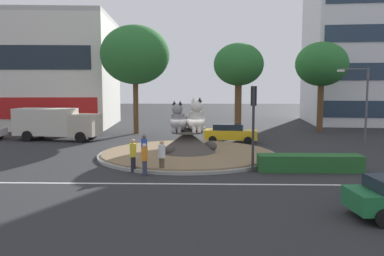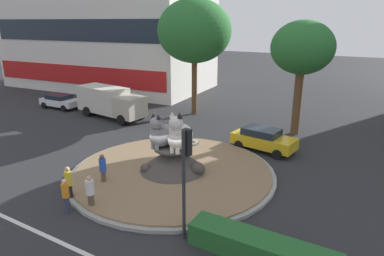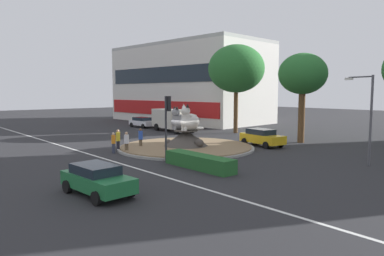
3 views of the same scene
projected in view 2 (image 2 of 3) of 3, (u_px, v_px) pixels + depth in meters
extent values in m
plane|color=#28282B|center=(173.00, 174.00, 19.65)|extent=(160.00, 160.00, 0.00)
cube|color=silver|center=(68.00, 246.00, 13.34)|extent=(112.00, 0.20, 0.01)
cylinder|color=gray|center=(173.00, 172.00, 19.63)|extent=(11.81, 11.81, 0.18)
cylinder|color=#846B4C|center=(173.00, 170.00, 19.58)|extent=(11.34, 11.34, 0.09)
cone|color=#423D38|center=(173.00, 158.00, 19.36)|extent=(3.78, 3.78, 1.39)
cylinder|color=#423D38|center=(172.00, 148.00, 19.17)|extent=(2.08, 2.08, 0.12)
ellipsoid|color=#423D38|center=(197.00, 168.00, 18.87)|extent=(0.89, 0.76, 0.71)
ellipsoid|color=#423D38|center=(181.00, 154.00, 21.16)|extent=(0.68, 0.49, 0.54)
ellipsoid|color=#423D38|center=(146.00, 168.00, 19.06)|extent=(0.68, 0.51, 0.54)
ellipsoid|color=gray|center=(163.00, 136.00, 19.10)|extent=(1.38, 1.92, 1.29)
cylinder|color=gray|center=(158.00, 135.00, 18.79)|extent=(0.95, 0.95, 0.81)
sphere|color=gray|center=(156.00, 123.00, 18.48)|extent=(0.71, 0.71, 0.71)
torus|color=gray|center=(175.00, 142.00, 19.62)|extent=(0.88, 0.88, 0.16)
cone|color=black|center=(158.00, 116.00, 18.24)|extent=(0.33, 0.33, 0.29)
cone|color=black|center=(153.00, 115.00, 18.47)|extent=(0.33, 0.33, 0.29)
cylinder|color=gray|center=(157.00, 147.00, 18.67)|extent=(0.23, 0.23, 0.32)
cylinder|color=gray|center=(153.00, 146.00, 18.85)|extent=(0.23, 0.23, 0.32)
ellipsoid|color=silver|center=(181.00, 137.00, 18.67)|extent=(1.45, 2.08, 1.42)
cylinder|color=silver|center=(177.00, 136.00, 18.28)|extent=(1.02, 1.02, 0.89)
sphere|color=silver|center=(176.00, 123.00, 17.92)|extent=(0.78, 0.78, 0.78)
torus|color=silver|center=(192.00, 143.00, 19.42)|extent=(0.98, 0.98, 0.18)
cone|color=black|center=(180.00, 115.00, 17.70)|extent=(0.35, 0.35, 0.32)
cone|color=silver|center=(172.00, 115.00, 17.87)|extent=(0.35, 0.35, 0.32)
cylinder|color=silver|center=(178.00, 151.00, 18.15)|extent=(0.25, 0.25, 0.36)
cylinder|color=silver|center=(172.00, 150.00, 18.27)|extent=(0.25, 0.25, 0.36)
cylinder|color=#2D2D33|center=(184.00, 187.00, 13.14)|extent=(0.14, 0.14, 4.63)
cube|color=black|center=(187.00, 142.00, 12.76)|extent=(0.35, 0.28, 1.05)
sphere|color=#360606|center=(188.00, 134.00, 12.73)|extent=(0.18, 0.18, 0.18)
sphere|color=#392706|center=(188.00, 142.00, 12.82)|extent=(0.18, 0.18, 0.18)
sphere|color=green|center=(188.00, 149.00, 12.92)|extent=(0.18, 0.18, 0.18)
cube|color=silver|center=(108.00, 40.00, 44.66)|extent=(27.11, 14.81, 12.11)
cube|color=#B21919|center=(74.00, 75.00, 40.14)|extent=(25.15, 1.91, 2.18)
cube|color=#19232D|center=(70.00, 30.00, 38.62)|extent=(24.10, 1.80, 2.42)
cube|color=#235B28|center=(261.00, 249.00, 12.47)|extent=(5.63, 1.20, 0.90)
cylinder|color=brown|center=(297.00, 104.00, 25.92)|extent=(0.64, 0.64, 4.81)
ellipsoid|color=#286B2D|center=(302.00, 47.00, 24.64)|extent=(4.62, 4.62, 3.93)
cylinder|color=brown|center=(194.00, 88.00, 31.68)|extent=(0.51, 0.51, 4.99)
ellipsoid|color=#286B2D|center=(194.00, 31.00, 30.12)|extent=(6.66, 6.66, 5.66)
cylinder|color=brown|center=(91.00, 202.00, 15.78)|extent=(0.29, 0.29, 0.81)
cylinder|color=silver|center=(90.00, 187.00, 15.55)|extent=(0.38, 0.38, 0.71)
sphere|color=tan|center=(89.00, 178.00, 15.41)|extent=(0.23, 0.23, 0.23)
cylinder|color=black|center=(70.00, 193.00, 16.61)|extent=(0.26, 0.26, 0.84)
cylinder|color=yellow|center=(68.00, 178.00, 16.37)|extent=(0.35, 0.35, 0.73)
sphere|color=tan|center=(67.00, 169.00, 16.23)|extent=(0.24, 0.24, 0.24)
cylinder|color=brown|center=(104.00, 178.00, 18.14)|extent=(0.27, 0.27, 0.83)
cylinder|color=#284CB2|center=(103.00, 165.00, 17.90)|extent=(0.36, 0.36, 0.73)
sphere|color=brown|center=(102.00, 157.00, 17.75)|extent=(0.24, 0.24, 0.24)
cylinder|color=#33384C|center=(67.00, 205.00, 15.58)|extent=(0.25, 0.25, 0.78)
cylinder|color=orange|center=(65.00, 190.00, 15.36)|extent=(0.33, 0.33, 0.68)
sphere|color=beige|center=(64.00, 181.00, 15.22)|extent=(0.23, 0.23, 0.23)
cube|color=gold|center=(264.00, 141.00, 23.01)|extent=(4.50, 2.36, 0.75)
cube|color=#19232D|center=(261.00, 132.00, 22.95)|extent=(2.60, 1.88, 0.48)
cylinder|color=black|center=(288.00, 147.00, 22.96)|extent=(0.66, 0.31, 0.64)
cylinder|color=black|center=(277.00, 155.00, 21.63)|extent=(0.66, 0.31, 0.64)
cylinder|color=black|center=(251.00, 138.00, 24.62)|extent=(0.66, 0.31, 0.64)
cylinder|color=black|center=(239.00, 145.00, 23.29)|extent=(0.66, 0.31, 0.64)
cube|color=silver|center=(61.00, 102.00, 34.37)|extent=(4.27, 2.02, 0.63)
cube|color=#19232D|center=(59.00, 97.00, 34.30)|extent=(2.41, 1.72, 0.44)
cylinder|color=black|center=(78.00, 104.00, 34.64)|extent=(0.65, 0.24, 0.64)
cylinder|color=black|center=(64.00, 108.00, 33.07)|extent=(0.65, 0.24, 0.64)
cylinder|color=black|center=(59.00, 102.00, 35.86)|extent=(0.65, 0.24, 0.64)
cylinder|color=black|center=(44.00, 105.00, 34.30)|extent=(0.65, 0.24, 0.64)
cube|color=#B7AD99|center=(130.00, 107.00, 29.32)|extent=(2.43, 2.50, 1.81)
cube|color=beige|center=(103.00, 99.00, 31.33)|extent=(5.29, 2.87, 2.28)
cylinder|color=black|center=(140.00, 115.00, 30.40)|extent=(0.93, 0.41, 0.90)
cylinder|color=black|center=(121.00, 120.00, 28.70)|extent=(0.93, 0.41, 0.90)
cylinder|color=black|center=(106.00, 107.00, 33.14)|extent=(0.93, 0.41, 0.90)
cylinder|color=black|center=(87.00, 111.00, 31.45)|extent=(0.93, 0.41, 0.90)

